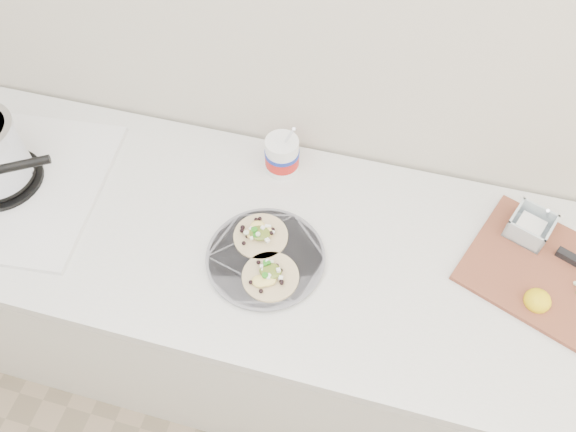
# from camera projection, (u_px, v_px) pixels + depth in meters

# --- Properties ---
(counter) EXTENTS (2.44, 0.66, 0.90)m
(counter) POSITION_uv_depth(u_px,v_px,m) (268.00, 311.00, 1.79)
(counter) COLOR silver
(counter) RESTS_ON ground
(taco_plate) EXTENTS (0.29, 0.29, 0.04)m
(taco_plate) POSITION_uv_depth(u_px,v_px,m) (265.00, 256.00, 1.37)
(taco_plate) COLOR slate
(taco_plate) RESTS_ON counter
(tub) EXTENTS (0.09, 0.09, 0.21)m
(tub) POSITION_uv_depth(u_px,v_px,m) (283.00, 153.00, 1.50)
(tub) COLOR white
(tub) RESTS_ON counter
(cutboard) EXTENTS (0.53, 0.45, 0.07)m
(cutboard) POSITION_uv_depth(u_px,v_px,m) (563.00, 274.00, 1.34)
(cutboard) COLOR brown
(cutboard) RESTS_ON counter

